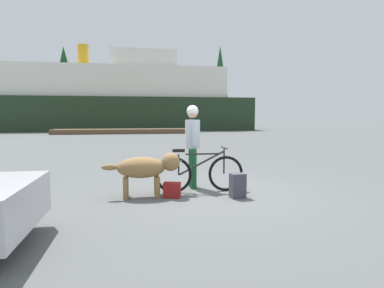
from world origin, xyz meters
name	(u,v)px	position (x,y,z in m)	size (l,w,h in m)	color
ground_plane	(213,193)	(0.00, 0.00, 0.00)	(160.00, 160.00, 0.00)	#595B5B
bicycle	(199,173)	(-0.26, 0.13, 0.40)	(1.83, 0.44, 0.92)	black
person_cyclist	(193,138)	(-0.33, 0.57, 1.10)	(0.32, 0.53, 1.80)	#19592D
dog	(146,168)	(-1.35, -0.10, 0.57)	(1.49, 0.48, 0.86)	olive
backpack	(238,186)	(0.37, -0.46, 0.24)	(0.28, 0.20, 0.47)	#3F3F4C
handbag_pannier	(172,190)	(-0.87, -0.22, 0.15)	(0.32, 0.18, 0.29)	maroon
dock_pier	(124,131)	(-2.45, 22.93, 0.20)	(12.04, 2.25, 0.40)	brown
ferry_boat	(118,101)	(-3.28, 30.45, 3.21)	(28.64, 7.98, 9.05)	#1E331E
pine_tree_far_left	(64,78)	(-11.60, 44.58, 6.99)	(4.37, 4.37, 11.59)	#4C331E
pine_tree_center	(138,80)	(-0.93, 44.23, 6.87)	(3.94, 3.94, 10.50)	#4C331E
pine_tree_far_right	(220,77)	(11.19, 41.97, 7.40)	(2.84, 2.84, 11.96)	#4C331E
pine_tree_mid_back	(158,80)	(2.25, 46.27, 7.18)	(4.16, 4.16, 11.02)	#4C331E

